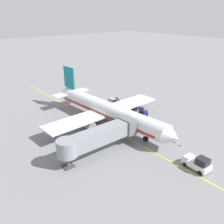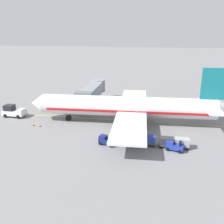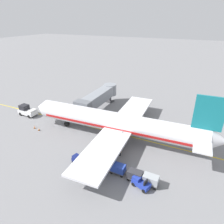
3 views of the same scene
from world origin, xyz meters
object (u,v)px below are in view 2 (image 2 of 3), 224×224
Objects in this scene: baggage_cart_front at (129,139)px; baggage_tug_lead at (107,140)px; parked_airliner at (128,107)px; safety_cone_nose_left at (40,125)px; baggage_cart_third_in_train at (166,141)px; baggage_tug_trailing at (174,146)px; safety_cone_nose_right at (33,124)px; baggage_cart_tail_end at (182,142)px; ground_crew_wing_walker at (141,129)px; baggage_cart_second_in_train at (148,140)px; pushback_tractor at (14,111)px; jet_bridge at (92,92)px.

baggage_tug_lead is at bearing 99.89° from baggage_cart_front.
parked_airliner is 12.81× the size of baggage_cart_front.
safety_cone_nose_left is at bearing 68.66° from baggage_tug_lead.
baggage_cart_third_in_train is at bearing -89.42° from baggage_cart_front.
baggage_tug_trailing reaches higher than safety_cone_nose_right.
baggage_cart_front is 7.83m from baggage_cart_tail_end.
baggage_tug_trailing is 1.41m from baggage_cart_third_in_train.
safety_cone_nose_left is (5.44, 23.43, -0.42)m from baggage_tug_trailing.
parked_airliner reaches higher than ground_crew_wing_walker.
baggage_cart_third_in_train is at bearing -94.25° from baggage_cart_second_in_train.
pushback_tractor reaches higher than safety_cone_nose_left.
baggage_tug_lead is at bearing -111.34° from safety_cone_nose_left.
baggage_cart_third_in_train reaches higher than safety_cone_nose_right.
baggage_cart_front is (0.59, -3.37, 0.24)m from baggage_tug_lead.
baggage_tug_trailing is 0.94× the size of baggage_cart_second_in_train.
jet_bridge is 26.90× the size of safety_cone_nose_left.
safety_cone_nose_right is at bearing 77.62° from baggage_cart_second_in_train.
pushback_tractor is (-9.50, 13.96, -2.36)m from jet_bridge.
baggage_cart_front and baggage_cart_second_in_train have the same top height.
baggage_tug_trailing reaches higher than baggage_cart_tail_end.
pushback_tractor is 7.40m from safety_cone_nose_right.
baggage_tug_lead reaches higher than baggage_cart_third_in_train.
baggage_cart_tail_end is (0.90, -1.14, 0.24)m from baggage_tug_trailing.
baggage_tug_lead is 15.78m from safety_cone_nose_right.
baggage_cart_front is 1.00× the size of baggage_cart_third_in_train.
baggage_tug_trailing is 1.47m from baggage_cart_tail_end.
safety_cone_nose_left is at bearing 106.17° from parked_airliner.
pushback_tractor is 1.63× the size of baggage_tug_trailing.
ground_crew_wing_walker is (-14.29, -11.85, -2.50)m from jet_bridge.
baggage_tug_lead is 14.36m from safety_cone_nose_left.
baggage_tug_trailing is (-9.74, -30.99, -0.39)m from pushback_tractor.
safety_cone_nose_right is (4.77, 25.99, -0.66)m from baggage_cart_tail_end.
baggage_cart_second_in_train is 21.57m from safety_cone_nose_right.
safety_cone_nose_right is at bearing 69.72° from baggage_tug_lead.
baggage_tug_trailing reaches higher than baggage_cart_second_in_train.
parked_airliner is 23.21m from pushback_tractor.
baggage_cart_third_in_train is at bearing -85.89° from baggage_tug_lead.
jet_bridge reaches higher than baggage_tug_lead.
jet_bridge is 5.77× the size of baggage_tug_trailing.
baggage_cart_second_in_train is (-18.18, -13.24, -2.51)m from jet_bridge.
baggage_cart_tail_end is 24.99m from safety_cone_nose_left.
baggage_cart_second_in_train is 1.00× the size of baggage_cart_third_in_train.
safety_cone_nose_left is (-13.80, 6.40, -3.17)m from jet_bridge.
safety_cone_nose_left is 1.00× the size of safety_cone_nose_right.
jet_bridge is at bearing 41.53° from baggage_tug_trailing.
baggage_cart_front is (-18.43, -10.34, -2.51)m from jet_bridge.
parked_airliner is 12.81× the size of baggage_cart_second_in_train.
jet_bridge is at bearing 40.94° from baggage_cart_third_in_train.
safety_cone_nose_right is (0.24, 1.42, 0.00)m from safety_cone_nose_left.
baggage_cart_third_in_train is 1.72× the size of ground_crew_wing_walker.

